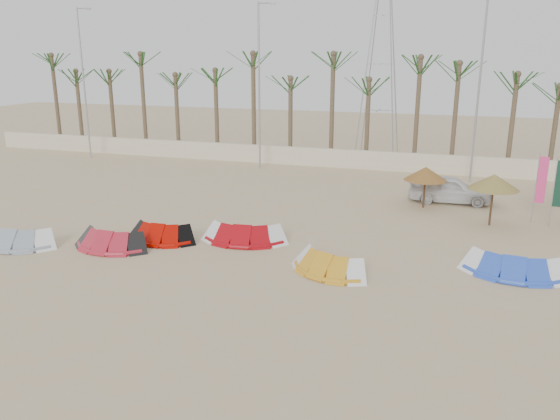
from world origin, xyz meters
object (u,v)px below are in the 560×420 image
(kite_red_right, at_px, (247,231))
(parasol_left, at_px, (426,174))
(kite_grey, at_px, (19,235))
(kite_blue, at_px, (513,262))
(kite_red_left, at_px, (114,237))
(parasol_mid, at_px, (494,182))
(kite_orange, at_px, (329,260))
(car, at_px, (450,189))
(kite_red_mid, at_px, (164,231))

(kite_red_right, height_order, parasol_left, parasol_left)
(kite_grey, height_order, kite_blue, same)
(kite_red_left, bearing_deg, parasol_mid, 27.97)
(kite_blue, bearing_deg, kite_orange, -163.67)
(kite_red_left, height_order, kite_blue, same)
(kite_red_left, bearing_deg, kite_blue, 7.55)
(kite_red_right, height_order, car, car)
(kite_orange, xyz_separation_m, car, (3.99, 11.49, 0.32))
(kite_red_left, distance_m, kite_blue, 15.69)
(kite_blue, bearing_deg, parasol_left, 114.64)
(kite_red_mid, relative_size, kite_red_right, 0.84)
(kite_red_mid, distance_m, kite_red_right, 3.59)
(kite_red_right, bearing_deg, kite_red_left, -153.23)
(kite_red_left, relative_size, car, 0.77)
(kite_red_right, xyz_separation_m, car, (8.16, 9.17, 0.32))
(car, bearing_deg, kite_red_right, 135.24)
(kite_red_mid, xyz_separation_m, kite_orange, (7.60, -1.25, 0.00))
(kite_grey, xyz_separation_m, kite_red_mid, (5.47, 2.40, -0.00))
(kite_red_right, distance_m, car, 12.28)
(kite_orange, bearing_deg, car, 70.84)
(parasol_left, xyz_separation_m, parasol_mid, (3.16, -2.16, 0.27))
(kite_orange, bearing_deg, kite_grey, -174.94)
(kite_red_mid, height_order, kite_orange, same)
(kite_red_right, distance_m, parasol_left, 10.39)
(kite_red_mid, bearing_deg, kite_grey, -156.28)
(car, bearing_deg, kite_grey, 123.46)
(kite_red_mid, xyz_separation_m, kite_red_right, (3.43, 1.07, 0.00))
(kite_blue, distance_m, parasol_left, 8.99)
(car, bearing_deg, kite_red_mid, 128.38)
(kite_red_right, xyz_separation_m, parasol_mid, (10.07, 5.48, 1.67))
(kite_grey, xyz_separation_m, kite_red_right, (8.90, 3.48, 0.00))
(kite_grey, distance_m, parasol_left, 19.37)
(kite_grey, height_order, car, car)
(kite_red_right, xyz_separation_m, kite_orange, (4.17, -2.32, -0.00))
(kite_red_right, bearing_deg, kite_orange, -29.09)
(kite_orange, relative_size, parasol_mid, 1.42)
(kite_red_right, relative_size, car, 0.85)
(kite_red_left, xyz_separation_m, kite_red_mid, (1.52, 1.42, -0.00))
(kite_orange, xyz_separation_m, parasol_left, (2.74, 9.96, 1.40))
(kite_grey, bearing_deg, parasol_left, 35.11)
(parasol_left, relative_size, car, 0.51)
(kite_red_right, height_order, kite_orange, same)
(kite_orange, distance_m, parasol_mid, 9.92)
(kite_orange, height_order, parasol_left, parasol_left)
(kite_red_mid, bearing_deg, kite_red_left, -136.85)
(kite_blue, bearing_deg, kite_red_mid, -177.39)
(parasol_left, height_order, parasol_mid, parasol_mid)
(kite_red_mid, height_order, parasol_mid, parasol_mid)
(kite_blue, xyz_separation_m, parasol_mid, (-0.54, 5.91, 1.67))
(kite_blue, relative_size, car, 0.85)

